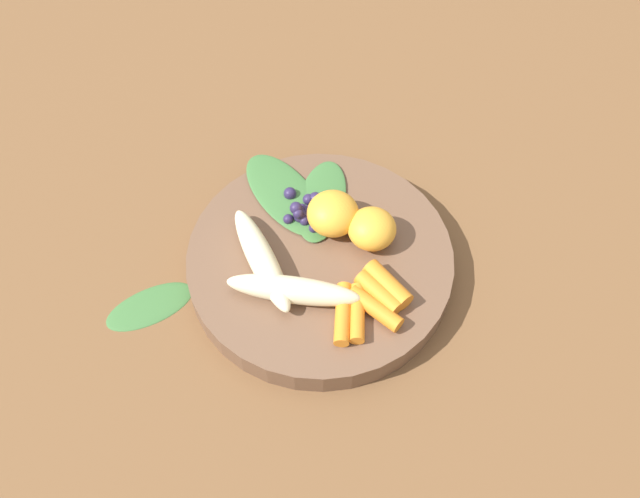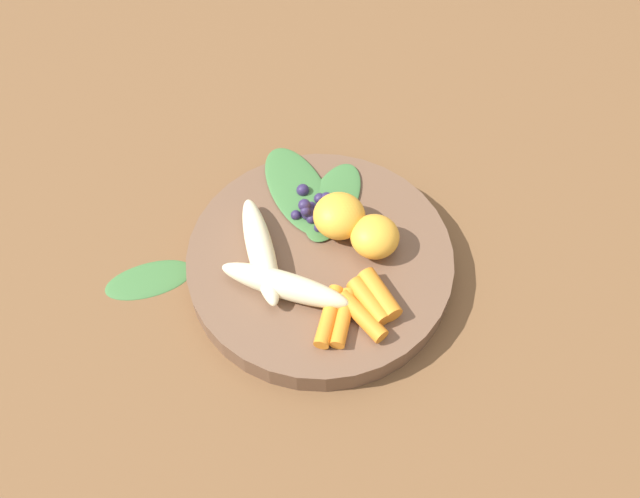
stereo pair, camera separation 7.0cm
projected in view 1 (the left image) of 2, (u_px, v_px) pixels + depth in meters
ground_plane at (320, 270)px, 0.73m from camera, size 2.40×2.40×0.00m
bowl at (320, 262)px, 0.72m from camera, size 0.27×0.27×0.03m
banana_peeled_left at (293, 290)px, 0.67m from camera, size 0.08×0.13×0.03m
banana_peeled_right at (262, 259)px, 0.69m from camera, size 0.09×0.12×0.03m
orange_segment_near at (333, 213)px, 0.71m from camera, size 0.05×0.05×0.04m
orange_segment_far at (372, 229)px, 0.70m from camera, size 0.05×0.05×0.04m
carrot_front at (343, 314)px, 0.66m from camera, size 0.06×0.04×0.01m
carrot_mid_left at (357, 313)px, 0.66m from camera, size 0.06×0.04×0.01m
carrot_mid_right at (375, 309)px, 0.66m from camera, size 0.02×0.06×0.02m
carrot_rear at (379, 293)px, 0.67m from camera, size 0.03×0.05×0.02m
carrot_small at (389, 282)px, 0.68m from camera, size 0.04×0.06×0.02m
blueberry_pile at (302, 209)px, 0.73m from camera, size 0.05×0.06×0.02m
kale_leaf_left at (322, 200)px, 0.74m from camera, size 0.12×0.09×0.01m
kale_leaf_right at (285, 194)px, 0.75m from camera, size 0.11×0.14×0.01m
kale_leaf_stray at (150, 305)px, 0.71m from camera, size 0.10×0.08×0.01m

